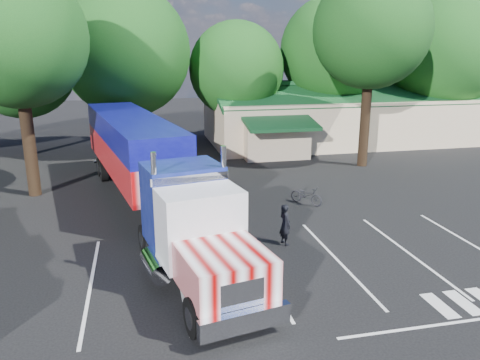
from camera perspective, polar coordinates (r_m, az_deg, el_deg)
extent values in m
plane|color=black|center=(24.01, -1.11, -4.41)|extent=(120.00, 120.00, 0.00)
cube|color=#C6B293|center=(44.56, 12.21, 7.29)|extent=(24.00, 11.00, 4.00)
cube|color=#144622|center=(42.12, 13.77, 10.15)|extent=(24.20, 6.25, 2.10)
cube|color=#144622|center=(46.47, 11.16, 10.79)|extent=(24.20, 6.25, 2.10)
cube|color=#C6B293|center=(36.59, 4.34, 4.87)|extent=(5.00, 2.50, 2.80)
cube|color=#144622|center=(35.11, 5.00, 6.88)|extent=(5.40, 3.19, 0.80)
cylinder|color=black|center=(41.31, -24.39, 5.60)|extent=(0.70, 0.70, 4.00)
sphere|color=#124115|center=(40.85, -25.22, 12.72)|extent=(8.40, 8.40, 8.40)
cylinder|color=black|center=(38.80, -13.22, 6.24)|extent=(0.70, 0.70, 4.30)
sphere|color=#124115|center=(38.32, -13.79, 14.97)|extent=(10.00, 10.00, 10.00)
cylinder|color=black|center=(41.00, -0.43, 6.65)|extent=(0.70, 0.70, 3.60)
sphere|color=#124115|center=(40.52, -0.45, 13.37)|extent=(8.00, 8.00, 8.00)
cylinder|color=black|center=(44.13, 11.04, 7.60)|extent=(0.70, 0.70, 4.50)
sphere|color=#124115|center=(43.72, 11.45, 15.21)|extent=(9.60, 9.60, 9.60)
cylinder|color=black|center=(48.00, 22.72, 6.95)|extent=(0.70, 0.70, 3.90)
sphere|color=#124115|center=(47.58, 23.48, 13.92)|extent=(10.40, 10.40, 10.40)
cylinder|color=black|center=(29.25, -24.30, 3.96)|extent=(0.70, 0.70, 6.00)
sphere|color=#124115|center=(28.78, -25.65, 15.42)|extent=(7.60, 7.60, 7.60)
cylinder|color=black|center=(34.85, 14.99, 6.92)|extent=(0.70, 0.70, 6.50)
sphere|color=#124115|center=(34.51, 15.75, 17.22)|extent=(8.00, 8.00, 8.00)
cube|color=black|center=(17.38, -5.23, -9.59)|extent=(2.67, 7.97, 0.28)
cube|color=white|center=(13.97, 0.62, -16.86)|extent=(2.82, 0.83, 0.62)
cube|color=white|center=(13.80, 0.23, -14.03)|extent=(1.35, 0.40, 1.02)
cube|color=white|center=(14.75, -1.86, -10.97)|extent=(3.08, 3.17, 1.30)
cube|color=silver|center=(16.41, -4.85, -5.58)|extent=(3.12, 2.33, 2.60)
cube|color=black|center=(15.56, -4.01, -4.55)|extent=(2.56, 0.60, 1.13)
cube|color=white|center=(16.82, -6.03, 0.19)|extent=(2.90, 0.69, 0.28)
cube|color=#0C1758|center=(18.16, -6.97, -2.76)|extent=(3.21, 2.77, 3.05)
cylinder|color=white|center=(16.79, -10.23, -3.03)|extent=(0.24, 0.24, 3.84)
cylinder|color=white|center=(17.53, -1.97, -1.97)|extent=(0.24, 0.24, 3.84)
cylinder|color=white|center=(17.12, -10.27, -10.21)|extent=(1.09, 1.92, 0.74)
cylinder|color=white|center=(17.97, -0.69, -8.65)|extent=(1.09, 1.92, 0.74)
cube|color=white|center=(27.42, -13.00, 3.03)|extent=(5.73, 14.74, 1.69)
cube|color=#0A0A65|center=(27.14, -13.19, 6.17)|extent=(5.73, 14.74, 1.35)
cube|color=black|center=(32.31, -14.48, 2.15)|extent=(2.11, 4.14, 0.40)
cube|color=black|center=(21.97, -11.65, -4.49)|extent=(0.16, 0.16, 1.58)
cube|color=black|center=(22.32, -7.69, -3.98)|extent=(0.16, 0.16, 1.58)
cube|color=white|center=(34.91, -15.15, 2.33)|extent=(2.68, 0.67, 0.14)
cylinder|color=black|center=(14.43, -5.50, -16.31)|extent=(0.63, 1.30, 1.24)
cylinder|color=black|center=(15.21, 3.27, -14.44)|extent=(0.63, 1.30, 1.24)
cylinder|color=black|center=(18.88, -10.55, -8.43)|extent=(0.63, 1.30, 1.24)
cylinder|color=black|center=(19.48, -3.72, -7.40)|extent=(0.63, 1.30, 1.24)
cylinder|color=black|center=(20.00, -11.40, -7.06)|extent=(0.63, 1.30, 1.24)
cylinder|color=black|center=(20.57, -4.92, -6.14)|extent=(0.63, 1.30, 1.24)
cylinder|color=black|center=(31.36, -16.28, 0.98)|extent=(0.63, 1.30, 1.24)
cylinder|color=black|center=(31.72, -12.05, 1.43)|extent=(0.63, 1.30, 1.24)
cylinder|color=black|center=(32.66, -16.62, 1.53)|extent=(0.63, 1.30, 1.24)
cylinder|color=black|center=(33.01, -12.55, 1.96)|extent=(0.63, 1.30, 1.24)
imported|color=black|center=(20.45, 5.51, -5.40)|extent=(0.59, 0.75, 1.83)
imported|color=black|center=(25.92, 8.10, -1.84)|extent=(1.75, 1.94, 1.02)
imported|color=#ABADB3|center=(37.57, 2.34, 4.04)|extent=(4.20, 2.01, 1.33)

